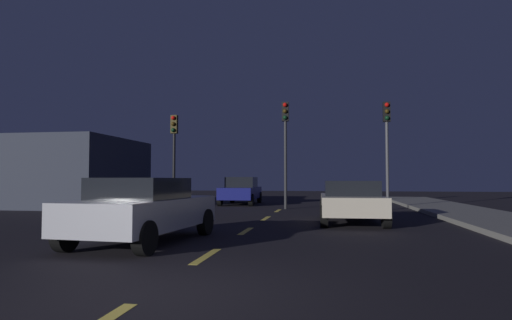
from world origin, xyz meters
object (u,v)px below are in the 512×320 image
at_px(car_adjacent_lane, 144,209).
at_px(car_oncoming_far, 241,190).
at_px(traffic_signal_center, 285,134).
at_px(car_stopped_ahead, 351,201).
at_px(traffic_signal_right, 387,134).
at_px(traffic_signal_left, 174,142).

bearing_deg(car_adjacent_lane, car_oncoming_far, 93.08).
xyz_separation_m(traffic_signal_center, car_adjacent_lane, (-2.04, -11.17, -2.78)).
height_order(car_stopped_ahead, car_adjacent_lane, car_adjacent_lane).
xyz_separation_m(traffic_signal_right, car_oncoming_far, (-7.45, 3.55, -2.67)).
bearing_deg(car_adjacent_lane, traffic_signal_left, 107.16).
xyz_separation_m(car_adjacent_lane, car_oncoming_far, (-0.79, 14.72, 0.03)).
distance_m(traffic_signal_center, car_stopped_ahead, 7.15).
relative_size(car_adjacent_lane, car_oncoming_far, 0.92).
distance_m(traffic_signal_center, traffic_signal_right, 4.62).
distance_m(traffic_signal_left, car_oncoming_far, 5.06).
bearing_deg(traffic_signal_center, traffic_signal_right, -0.00).
height_order(traffic_signal_right, car_stopped_ahead, traffic_signal_right).
xyz_separation_m(traffic_signal_center, car_oncoming_far, (-2.83, 3.55, -2.75)).
bearing_deg(car_adjacent_lane, traffic_signal_center, 79.64).
height_order(traffic_signal_center, car_adjacent_lane, traffic_signal_center).
xyz_separation_m(traffic_signal_right, car_stopped_ahead, (-1.95, -6.01, -2.74)).
bearing_deg(traffic_signal_center, car_stopped_ahead, -66.11).
height_order(traffic_signal_left, traffic_signal_right, traffic_signal_right).
bearing_deg(car_stopped_ahead, traffic_signal_center, 113.89).
xyz_separation_m(traffic_signal_left, traffic_signal_right, (10.11, 0.00, 0.23)).
relative_size(traffic_signal_center, car_adjacent_lane, 1.17).
distance_m(traffic_signal_right, car_oncoming_far, 8.67).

